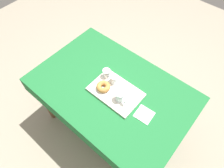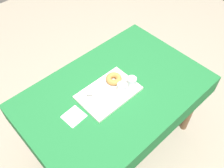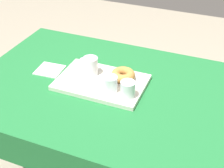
# 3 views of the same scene
# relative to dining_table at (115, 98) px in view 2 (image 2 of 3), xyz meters

# --- Properties ---
(ground_plane) EXTENTS (6.00, 6.00, 0.00)m
(ground_plane) POSITION_rel_dining_table_xyz_m (0.00, 0.00, -0.67)
(ground_plane) COLOR gray
(dining_table) EXTENTS (1.39, 0.93, 0.76)m
(dining_table) POSITION_rel_dining_table_xyz_m (0.00, 0.00, 0.00)
(dining_table) COLOR #1E6B33
(dining_table) RESTS_ON ground
(serving_tray) EXTENTS (0.43, 0.29, 0.02)m
(serving_tray) POSITION_rel_dining_table_xyz_m (0.05, -0.01, 0.11)
(serving_tray) COLOR silver
(serving_tray) RESTS_ON dining_table
(tea_mug_left) EXTENTS (0.11, 0.08, 0.09)m
(tea_mug_left) POSITION_rel_dining_table_xyz_m (0.13, -0.05, 0.16)
(tea_mug_left) COLOR white
(tea_mug_left) RESTS_ON serving_tray
(water_glass_near) EXTENTS (0.07, 0.07, 0.08)m
(water_glass_near) POSITION_rel_dining_table_xyz_m (-0.11, 0.06, 0.15)
(water_glass_near) COLOR white
(water_glass_near) RESTS_ON serving_tray
(water_glass_far) EXTENTS (0.07, 0.07, 0.08)m
(water_glass_far) POSITION_rel_dining_table_xyz_m (-0.02, 0.05, 0.15)
(water_glass_far) COLOR white
(water_glass_far) RESTS_ON serving_tray
(donut_plate_left) EXTENTS (0.13, 0.13, 0.01)m
(donut_plate_left) POSITION_rel_dining_table_xyz_m (-0.04, -0.06, 0.12)
(donut_plate_left) COLOR white
(donut_plate_left) RESTS_ON serving_tray
(sugar_donut_left) EXTENTS (0.12, 0.12, 0.04)m
(sugar_donut_left) POSITION_rel_dining_table_xyz_m (-0.04, -0.06, 0.15)
(sugar_donut_left) COLOR #BC7F3D
(sugar_donut_left) RESTS_ON donut_plate_left
(paper_napkin) EXTENTS (0.14, 0.14, 0.01)m
(paper_napkin) POSITION_rel_dining_table_xyz_m (0.36, -0.03, 0.10)
(paper_napkin) COLOR white
(paper_napkin) RESTS_ON dining_table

